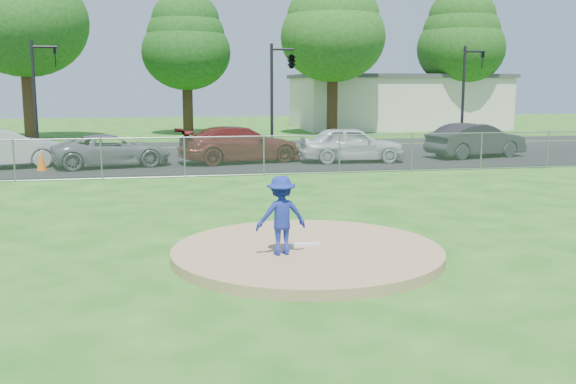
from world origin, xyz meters
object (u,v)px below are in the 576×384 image
traffic_signal_center (290,63)px  parked_car_darkred (240,144)px  tree_center (186,41)px  parked_car_pearl (352,144)px  tree_far_right (461,38)px  parked_car_charcoal (476,140)px  commercial_building (396,101)px  parked_car_white (1,148)px  tree_right (333,23)px  traffic_signal_right (467,86)px  pitcher (281,215)px  traffic_signal_left (39,86)px  parked_car_gray (112,150)px  traffic_cone (41,161)px  tree_left (23,6)px

traffic_signal_center → parked_car_darkred: 7.62m
tree_center → parked_car_pearl: tree_center is taller
tree_far_right → parked_car_charcoal: (-8.04, -18.71, -6.24)m
commercial_building → traffic_signal_center: (-12.03, -16.00, 2.45)m
commercial_building → parked_car_white: (-25.36, -21.90, -1.32)m
tree_right → parked_car_pearl: (-3.45, -16.46, -6.84)m
traffic_signal_center → parked_car_pearl: bearing=-76.3°
parked_car_white → parked_car_charcoal: (21.32, 0.19, -0.02)m
tree_far_right → parked_car_darkred: (-19.39, -18.68, -6.25)m
parked_car_white → parked_car_pearl: size_ratio=1.08×
commercial_building → parked_car_darkred: bearing=-125.4°
commercial_building → traffic_signal_right: traffic_signal_right is taller
parked_car_white → parked_car_darkred: 9.97m
pitcher → commercial_building: bearing=-119.4°
tree_far_right → parked_car_white: tree_far_right is taller
commercial_building → traffic_signal_left: bearing=-147.1°
tree_center → parked_car_gray: tree_center is taller
commercial_building → parked_car_charcoal: size_ratio=3.35×
tree_center → tree_far_right: size_ratio=0.92×
traffic_cone → parked_car_gray: 2.85m
tree_right → parked_car_white: bearing=-139.1°
traffic_signal_center → parked_car_charcoal: 10.53m
tree_right → pitcher: size_ratio=7.69×
tree_center → traffic_signal_center: size_ratio=1.76×
tree_left → pitcher: bearing=-71.7°
parked_car_white → parked_car_gray: 4.46m
pitcher → parked_car_white: 18.68m
traffic_signal_center → parked_car_pearl: (1.58, -6.46, -3.80)m
parked_car_gray → tree_right: bearing=-53.8°
parked_car_pearl → parked_car_charcoal: size_ratio=0.96×
tree_far_right → traffic_signal_right: tree_far_right is taller
commercial_building → tree_center: 17.99m
tree_right → parked_car_darkred: (-8.39, -15.68, -6.84)m
tree_left → traffic_signal_right: (25.24, -9.00, -4.88)m
traffic_signal_center → parked_car_white: size_ratio=1.11×
tree_far_right → traffic_signal_left: (-28.76, -13.00, -3.70)m
parked_car_darkred → parked_car_pearl: 5.00m
tree_right → traffic_signal_left: (-17.76, -10.00, -4.29)m
tree_right → parked_car_darkred: tree_right is taller
traffic_cone → parked_car_darkred: (8.23, 1.32, 0.41)m
traffic_signal_left → parked_car_darkred: 11.25m
traffic_cone → traffic_signal_center: bearing=31.1°
parked_car_gray → parked_car_darkred: parked_car_darkred is taller
parked_car_white → traffic_cone: bearing=-142.7°
parked_car_charcoal → traffic_cone: bearing=79.6°
traffic_signal_center → pitcher: (-4.57, -22.39, -3.65)m
commercial_building → tree_center: tree_center is taller
tree_far_right → traffic_signal_center: (-16.03, -13.00, -2.45)m
tree_left → pitcher: (10.40, -31.39, -7.28)m
commercial_building → tree_far_right: tree_far_right is taller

